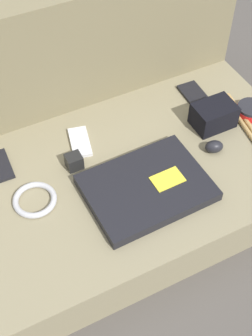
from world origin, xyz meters
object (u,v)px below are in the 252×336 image
object	(u,v)px
computer_mouse	(214,147)
phone_silver	(1,166)
charger_brick	(74,162)
phone_small	(80,142)
speaker_puck	(250,110)
camera_pouch	(214,115)
phone_black	(193,94)
laptop	(147,188)

from	to	relation	value
computer_mouse	phone_silver	bearing A→B (deg)	178.50
phone_silver	charger_brick	size ratio (longest dim) A/B	2.55
charger_brick	computer_mouse	bearing A→B (deg)	-18.20
phone_small	speaker_puck	bearing A→B (deg)	0.04
phone_small	charger_brick	xyz separation A→B (m)	(-0.05, -0.08, 0.02)
computer_mouse	phone_silver	xyz separation A→B (m)	(-0.60, 0.23, -0.01)
computer_mouse	camera_pouch	bearing A→B (deg)	78.02
computer_mouse	camera_pouch	distance (m)	0.12
phone_black	speaker_puck	bearing A→B (deg)	-52.45
computer_mouse	phone_small	xyz separation A→B (m)	(-0.35, 0.21, -0.01)
camera_pouch	speaker_puck	bearing A→B (deg)	-6.15
phone_black	phone_small	distance (m)	0.44
phone_black	camera_pouch	xyz separation A→B (m)	(-0.02, -0.15, 0.03)
phone_small	camera_pouch	xyz separation A→B (m)	(0.42, -0.11, 0.03)
phone_silver	camera_pouch	xyz separation A→B (m)	(0.66, -0.13, 0.03)
speaker_puck	charger_brick	size ratio (longest dim) A/B	1.94
phone_silver	phone_black	bearing A→B (deg)	3.23
computer_mouse	phone_black	distance (m)	0.26
camera_pouch	charger_brick	xyz separation A→B (m)	(-0.47, 0.03, -0.02)
camera_pouch	phone_black	bearing A→B (deg)	81.84
phone_silver	phone_small	world-z (taller)	phone_small
phone_small	charger_brick	bearing A→B (deg)	-109.68
computer_mouse	phone_black	xyz separation A→B (m)	(0.08, 0.25, -0.01)
laptop	phone_black	distance (m)	0.45
laptop	camera_pouch	world-z (taller)	camera_pouch
laptop	phone_silver	xyz separation A→B (m)	(-0.35, 0.28, -0.01)
camera_pouch	computer_mouse	bearing A→B (deg)	-121.56
computer_mouse	laptop	bearing A→B (deg)	-150.80
speaker_puck	phone_small	xyz separation A→B (m)	(-0.55, 0.13, -0.01)
laptop	phone_small	bearing A→B (deg)	109.44
charger_brick	camera_pouch	bearing A→B (deg)	-4.09
computer_mouse	phone_small	bearing A→B (deg)	168.53
phone_silver	phone_black	xyz separation A→B (m)	(0.69, 0.02, -0.00)
speaker_puck	phone_small	bearing A→B (deg)	166.96
phone_silver	phone_black	distance (m)	0.69
laptop	charger_brick	size ratio (longest dim) A/B	7.36
phone_black	camera_pouch	bearing A→B (deg)	-96.22
phone_silver	camera_pouch	bearing A→B (deg)	-9.38
computer_mouse	charger_brick	xyz separation A→B (m)	(-0.41, 0.13, 0.00)
phone_small	phone_black	bearing A→B (deg)	17.64
laptop	phone_black	xyz separation A→B (m)	(0.34, 0.29, -0.01)
computer_mouse	phone_black	size ratio (longest dim) A/B	0.58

